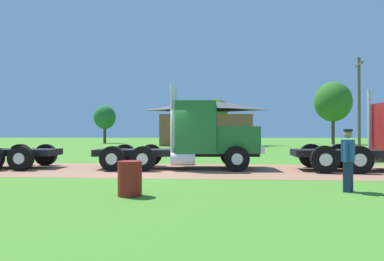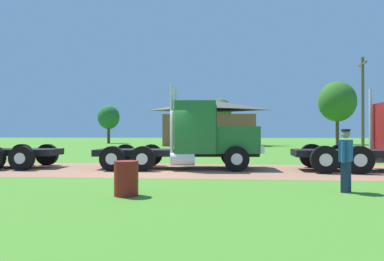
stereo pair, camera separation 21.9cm
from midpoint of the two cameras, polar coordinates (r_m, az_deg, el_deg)
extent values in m
plane|color=#498529|center=(14.76, -5.21, -6.50)|extent=(200.00, 200.00, 0.00)
cube|color=#9F6C51|center=(14.76, -5.21, -6.48)|extent=(120.00, 5.68, 0.01)
cube|color=black|center=(15.24, -2.18, -3.65)|extent=(7.15, 1.95, 0.28)
cube|color=#23662D|center=(15.26, 7.68, -1.51)|extent=(1.94, 2.17, 1.14)
cube|color=silver|center=(15.40, 11.28, -2.94)|extent=(0.28, 2.28, 0.32)
cube|color=#23662D|center=(15.18, 1.02, 0.48)|extent=(1.83, 2.46, 2.20)
cube|color=#2D3D4C|center=(15.21, 4.31, 2.14)|extent=(0.14, 1.97, 0.97)
cylinder|color=silver|center=(16.17, -2.37, 1.69)|extent=(0.14, 0.14, 2.91)
cylinder|color=silver|center=(14.30, -2.94, 1.97)|extent=(0.14, 0.14, 2.91)
cylinder|color=silver|center=(14.20, -1.12, -4.76)|extent=(1.03, 0.57, 0.52)
cylinder|color=black|center=(16.46, 6.95, -4.07)|extent=(1.04, 0.35, 1.03)
cylinder|color=silver|center=(16.62, 6.90, -4.04)|extent=(0.46, 0.06, 0.46)
cylinder|color=black|center=(14.11, 7.80, -4.68)|extent=(1.04, 0.35, 1.03)
cylinder|color=silver|center=(13.95, 7.87, -4.73)|extent=(0.46, 0.06, 0.46)
cylinder|color=black|center=(16.79, -10.59, -4.00)|extent=(1.04, 0.35, 1.03)
cylinder|color=silver|center=(16.95, -10.47, -3.96)|extent=(0.46, 0.06, 0.46)
cylinder|color=black|center=(14.49, -12.62, -4.56)|extent=(1.04, 0.35, 1.03)
cylinder|color=silver|center=(14.34, -12.78, -4.60)|extent=(0.46, 0.06, 0.46)
cylinder|color=black|center=(16.57, -6.35, -4.05)|extent=(1.04, 0.35, 1.03)
cylinder|color=silver|center=(16.72, -6.27, -4.02)|extent=(0.46, 0.06, 0.46)
cylinder|color=black|center=(14.23, -7.73, -4.64)|extent=(1.04, 0.35, 1.03)
cylinder|color=silver|center=(14.08, -7.84, -4.69)|extent=(0.46, 0.06, 0.46)
cylinder|color=black|center=(16.04, -25.98, -4.13)|extent=(1.04, 0.35, 1.03)
cylinder|color=silver|center=(15.90, -26.25, -4.16)|extent=(0.46, 0.06, 0.46)
cylinder|color=black|center=(18.11, -22.52, -3.71)|extent=(1.04, 0.35, 1.03)
cylinder|color=silver|center=(18.26, -22.31, -3.68)|extent=(0.46, 0.06, 0.46)
cylinder|color=black|center=(18.67, -26.01, -3.60)|extent=(1.04, 0.35, 1.03)
cylinder|color=silver|center=(18.81, -25.78, -3.58)|extent=(0.46, 0.06, 0.46)
cube|color=black|center=(16.16, 29.16, -3.33)|extent=(7.06, 1.81, 0.28)
cylinder|color=silver|center=(16.96, 27.78, 1.46)|extent=(0.14, 0.14, 2.76)
cylinder|color=silver|center=(17.25, 29.21, -3.86)|extent=(1.02, 0.56, 0.52)
cylinder|color=black|center=(16.52, 19.56, -3.95)|extent=(1.09, 0.34, 1.08)
cylinder|color=silver|center=(16.68, 19.45, -3.92)|extent=(0.49, 0.06, 0.48)
cylinder|color=black|center=(14.30, 21.52, -4.50)|extent=(1.09, 0.34, 1.08)
cylinder|color=silver|center=(14.15, 21.68, -4.54)|extent=(0.49, 0.06, 0.48)
cylinder|color=black|center=(16.83, 23.73, -3.88)|extent=(1.09, 0.34, 1.08)
cylinder|color=silver|center=(16.99, 23.58, -3.85)|extent=(0.49, 0.06, 0.48)
cylinder|color=black|center=(14.66, 26.28, -4.38)|extent=(1.09, 0.34, 1.08)
cylinder|color=silver|center=(14.51, 26.48, -4.43)|extent=(0.49, 0.06, 0.48)
cube|color=#264C8C|center=(10.00, 24.66, -3.03)|extent=(0.44, 0.49, 0.57)
sphere|color=#8D785A|center=(9.99, 24.66, -0.53)|extent=(0.22, 0.22, 0.22)
cylinder|color=black|center=(9.99, 24.65, 0.04)|extent=(0.23, 0.23, 0.06)
cube|color=#1E284C|center=(9.97, 24.55, -7.04)|extent=(0.24, 0.23, 0.81)
cube|color=#1E284C|center=(10.15, 24.80, -6.92)|extent=(0.24, 0.23, 0.81)
cylinder|color=#264C8C|center=(9.76, 24.31, -3.27)|extent=(0.10, 0.10, 0.55)
cylinder|color=#264C8C|center=(10.25, 25.01, -3.13)|extent=(0.10, 0.10, 0.55)
cylinder|color=maroon|center=(8.78, -10.12, -7.79)|extent=(0.60, 0.60, 0.87)
cube|color=brown|center=(43.71, 3.05, 0.02)|extent=(11.05, 7.09, 3.81)
pyramid|color=#4E4E4E|center=(43.86, 3.04, 4.23)|extent=(11.60, 7.44, 1.32)
cube|color=black|center=(40.28, 0.61, -1.09)|extent=(1.80, 0.09, 2.20)
cylinder|color=brown|center=(33.52, 26.56, 3.94)|extent=(0.26, 0.26, 8.17)
cube|color=brown|center=(33.96, 26.54, 9.81)|extent=(0.39, 2.20, 0.14)
cylinder|color=#513823|center=(54.68, -13.52, -0.65)|extent=(0.44, 0.44, 2.69)
ellipsoid|color=#24652C|center=(54.73, -13.51, 2.15)|extent=(3.33, 3.33, 3.66)
cylinder|color=#513823|center=(57.18, 4.90, -0.05)|extent=(0.44, 0.44, 3.88)
ellipsoid|color=#335C28|center=(57.30, 4.89, 3.33)|extent=(3.60, 3.60, 3.96)
cylinder|color=#513823|center=(51.24, 23.02, 0.03)|extent=(0.44, 0.44, 3.90)
ellipsoid|color=#2F6521|center=(51.42, 23.00, 4.44)|extent=(5.00, 5.00, 5.50)
camera|label=1|loc=(0.11, -89.58, 0.00)|focal=32.25mm
camera|label=2|loc=(0.11, 90.42, 0.00)|focal=32.25mm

